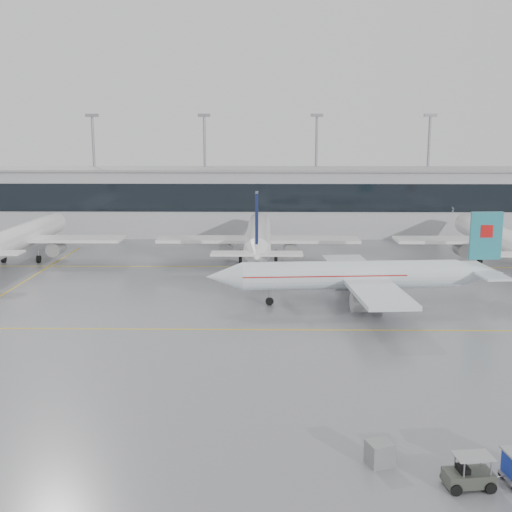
{
  "coord_description": "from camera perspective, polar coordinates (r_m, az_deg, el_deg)",
  "views": [
    {
      "loc": [
        1.11,
        -59.73,
        18.63
      ],
      "look_at": [
        0.0,
        12.0,
        5.0
      ],
      "focal_mm": 45.0,
      "sensor_mm": 36.0,
      "label": 1
    }
  ],
  "objects": [
    {
      "name": "taxi_line_cross",
      "position": [
        83.06,
        -21.16,
        -2.94
      ],
      "size": [
        0.25,
        60.0,
        0.01
      ],
      "primitive_type": "cube",
      "color": "gold",
      "rests_on": "ground"
    },
    {
      "name": "terminal_glass",
      "position": [
        114.73,
        0.33,
        5.19
      ],
      "size": [
        180.0,
        0.2,
        5.0
      ],
      "primitive_type": "cube",
      "color": "black",
      "rests_on": "ground"
    },
    {
      "name": "parked_jet_b",
      "position": [
        101.26,
        -20.02,
        1.63
      ],
      "size": [
        29.64,
        36.96,
        11.72
      ],
      "rotation": [
        0.0,
        0.0,
        1.57
      ],
      "color": "white",
      "rests_on": "ground"
    },
    {
      "name": "terminal_roof",
      "position": [
        121.91,
        0.37,
        7.73
      ],
      "size": [
        182.0,
        16.0,
        0.4
      ],
      "primitive_type": "cube",
      "color": "gray",
      "rests_on": "ground"
    },
    {
      "name": "baggage_tug",
      "position": [
        37.96,
        18.35,
        -18.1
      ],
      "size": [
        3.87,
        1.88,
        1.84
      ],
      "rotation": [
        0.0,
        0.0,
        0.12
      ],
      "color": "#373C33",
      "rests_on": "ground"
    },
    {
      "name": "taxi_line_main",
      "position": [
        62.58,
        -0.17,
        -6.56
      ],
      "size": [
        120.0,
        0.25,
        0.01
      ],
      "primitive_type": "cube",
      "color": "gold",
      "rests_on": "ground"
    },
    {
      "name": "ground",
      "position": [
        62.58,
        -0.17,
        -6.56
      ],
      "size": [
        320.0,
        320.0,
        0.0
      ],
      "primitive_type": "plane",
      "color": "gray",
      "rests_on": "ground"
    },
    {
      "name": "taxi_line_north",
      "position": [
        91.65,
        0.17,
        -0.97
      ],
      "size": [
        120.0,
        0.25,
        0.01
      ],
      "primitive_type": "cube",
      "color": "gold",
      "rests_on": "ground"
    },
    {
      "name": "terminal",
      "position": [
        122.39,
        0.36,
        4.83
      ],
      "size": [
        180.0,
        15.0,
        12.0
      ],
      "primitive_type": "cube",
      "color": "#A7A8AB",
      "rests_on": "ground"
    },
    {
      "name": "gse_unit",
      "position": [
        38.99,
        10.93,
        -16.86
      ],
      "size": [
        1.7,
        1.64,
        1.37
      ],
      "primitive_type": "cube",
      "rotation": [
        0.0,
        0.0,
        0.32
      ],
      "color": "gray",
      "rests_on": "ground"
    },
    {
      "name": "air_canada_jet",
      "position": [
        72.1,
        9.38,
        -1.74
      ],
      "size": [
        33.64,
        26.2,
        10.23
      ],
      "rotation": [
        0.0,
        0.0,
        3.22
      ],
      "color": "silver",
      "rests_on": "ground"
    },
    {
      "name": "light_masts",
      "position": [
        127.84,
        0.39,
        8.39
      ],
      "size": [
        156.4,
        1.0,
        22.6
      ],
      "color": "gray",
      "rests_on": "ground"
    },
    {
      "name": "parked_jet_c",
      "position": [
        94.61,
        0.2,
        1.69
      ],
      "size": [
        29.64,
        36.96,
        11.72
      ],
      "rotation": [
        0.0,
        0.0,
        1.57
      ],
      "color": "white",
      "rests_on": "ground"
    },
    {
      "name": "parked_jet_d",
      "position": [
        100.49,
        20.59,
        1.53
      ],
      "size": [
        29.64,
        36.96,
        11.72
      ],
      "rotation": [
        0.0,
        0.0,
        1.57
      ],
      "color": "white",
      "rests_on": "ground"
    }
  ]
}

